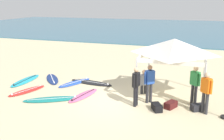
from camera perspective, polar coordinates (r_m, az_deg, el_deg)
name	(u,v)px	position (r m, az deg, el deg)	size (l,w,h in m)	color
ground_plane	(117,100)	(12.00, 1.20, -6.61)	(80.00, 80.00, 0.00)	beige
sea	(180,28)	(43.84, 14.65, 8.74)	(80.00, 36.00, 0.10)	#386B84
canopy_tent	(174,47)	(12.17, 13.41, 4.96)	(2.89, 2.89, 2.75)	#B7B7BC
surfboard_cyan	(25,81)	(15.53, -18.32, -2.20)	(0.77, 2.52, 0.19)	#23B2CC
surfboard_teal	(52,99)	(12.35, -12.93, -6.20)	(2.55, 1.87, 0.19)	#19847F
surfboard_blue	(75,83)	(14.52, -8.09, -2.75)	(1.37, 2.23, 0.19)	blue
surfboard_red	(27,91)	(13.79, -18.02, -4.31)	(1.17, 2.15, 0.19)	red
surfboard_pink	(83,95)	(12.58, -6.23, -5.50)	(0.97, 2.23, 0.19)	pink
surfboard_navy	(52,79)	(15.43, -12.85, -1.92)	(1.85, 2.14, 0.19)	navy
surfboard_black	(91,83)	(14.45, -4.50, -2.73)	(2.59, 1.02, 0.19)	black
person_blue	(149,81)	(11.55, 8.15, -2.44)	(0.42, 0.41, 1.71)	#2D2D33
person_black	(136,84)	(11.11, 5.25, -3.05)	(0.27, 0.55, 1.71)	black
person_orange	(206,90)	(10.98, 19.79, -4.12)	(0.44, 0.40, 1.71)	#2D2D33
person_green	(195,83)	(11.81, 17.58, -2.62)	(0.45, 0.40, 1.71)	#2D2D33
person_grey	(144,81)	(12.72, 6.93, -2.33)	(0.49, 0.37, 1.20)	#2D2D33
gear_bag_near_tent	(171,105)	(11.42, 12.66, -7.40)	(0.60, 0.32, 0.28)	#4C1919
gear_bag_by_pole	(198,107)	(11.46, 18.28, -7.72)	(0.60, 0.32, 0.28)	#232328
gear_bag_on_sand	(157,107)	(11.06, 9.72, -7.99)	(0.60, 0.32, 0.28)	black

